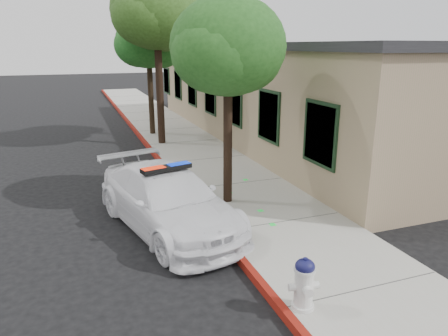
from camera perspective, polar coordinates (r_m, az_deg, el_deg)
The scene contains 9 objects.
ground at distance 9.42m, azimuth -0.92°, elevation -9.59°, with size 120.00×120.00×0.00m, color black.
sidewalk at distance 12.51m, azimuth 1.46°, elevation -2.48°, with size 3.20×60.00×0.15m, color #9C9A8E.
red_curb at distance 12.05m, azimuth -5.38°, elevation -3.27°, with size 0.14×60.00×0.16m, color maroon.
clapboard_building at distance 19.55m, azimuth 9.05°, elevation 10.39°, with size 7.30×20.89×4.24m.
police_car at distance 9.72m, azimuth -7.75°, elevation -4.33°, with size 3.10×5.21×1.54m.
fire_hydrant at distance 6.81m, azimuth 10.96°, elevation -15.33°, with size 0.50×0.44×0.87m.
street_tree_near at distance 10.39m, azimuth 0.62°, elevation 15.82°, with size 2.96×2.83×5.18m.
street_tree_mid at distance 17.59m, azimuth -9.29°, elevation 20.13°, with size 3.65×3.67×6.85m.
street_tree_far at distance 19.55m, azimuth -10.31°, elevation 16.53°, with size 3.14×2.87×5.43m.
Camera 1 is at (-2.78, -7.99, 4.14)m, focal length 33.20 mm.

